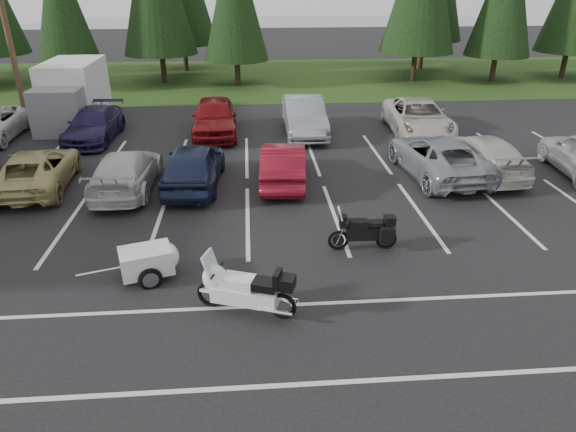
# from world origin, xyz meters

# --- Properties ---
(ground) EXTENTS (120.00, 120.00, 0.00)m
(ground) POSITION_xyz_m (0.00, 0.00, 0.00)
(ground) COLOR black
(ground) RESTS_ON ground
(grass_strip) EXTENTS (80.00, 16.00, 0.01)m
(grass_strip) POSITION_xyz_m (0.00, 24.00, 0.01)
(grass_strip) COLOR #1F3D13
(grass_strip) RESTS_ON ground
(lake_water) EXTENTS (70.00, 50.00, 0.02)m
(lake_water) POSITION_xyz_m (4.00, 55.00, 0.00)
(lake_water) COLOR slate
(lake_water) RESTS_ON ground
(utility_pole) EXTENTS (1.60, 0.26, 9.00)m
(utility_pole) POSITION_xyz_m (-10.00, 12.00, 4.70)
(utility_pole) COLOR #473321
(utility_pole) RESTS_ON ground
(box_truck) EXTENTS (2.40, 5.60, 2.90)m
(box_truck) POSITION_xyz_m (-8.00, 12.50, 1.45)
(box_truck) COLOR silver
(box_truck) RESTS_ON ground
(stall_markings) EXTENTS (32.00, 16.00, 0.01)m
(stall_markings) POSITION_xyz_m (0.00, 2.00, 0.00)
(stall_markings) COLOR silver
(stall_markings) RESTS_ON ground
(conifer_3) EXTENTS (3.87, 3.87, 9.02)m
(conifer_3) POSITION_xyz_m (-10.50, 21.40, 5.27)
(conifer_3) COLOR #332316
(conifer_3) RESTS_ON ground
(car_near_2) EXTENTS (2.61, 4.99, 1.34)m
(car_near_2) POSITION_xyz_m (-6.75, 4.20, 0.67)
(car_near_2) COLOR tan
(car_near_2) RESTS_ON ground
(car_near_3) EXTENTS (1.97, 4.73, 1.37)m
(car_near_3) POSITION_xyz_m (-3.62, 3.76, 0.68)
(car_near_3) COLOR beige
(car_near_3) RESTS_ON ground
(car_near_4) EXTENTS (2.13, 4.68, 1.56)m
(car_near_4) POSITION_xyz_m (-1.33, 3.93, 0.78)
(car_near_4) COLOR #19213E
(car_near_4) RESTS_ON ground
(car_near_5) EXTENTS (1.84, 4.43, 1.42)m
(car_near_5) POSITION_xyz_m (1.81, 4.04, 0.71)
(car_near_5) COLOR maroon
(car_near_5) RESTS_ON ground
(car_near_6) EXTENTS (2.86, 5.44, 1.46)m
(car_near_6) POSITION_xyz_m (7.52, 4.32, 0.73)
(car_near_6) COLOR gray
(car_near_6) RESTS_ON ground
(car_near_7) EXTENTS (2.41, 5.08, 1.43)m
(car_near_7) POSITION_xyz_m (9.15, 4.43, 0.71)
(car_near_7) COLOR beige
(car_near_7) RESTS_ON ground
(car_far_1) EXTENTS (2.07, 4.77, 1.36)m
(car_far_1) POSITION_xyz_m (-6.26, 9.83, 0.68)
(car_far_1) COLOR #1E1A42
(car_far_1) RESTS_ON ground
(car_far_2) EXTENTS (2.11, 4.96, 1.67)m
(car_far_2) POSITION_xyz_m (-0.93, 10.23, 0.84)
(car_far_2) COLOR maroon
(car_far_2) RESTS_ON ground
(car_far_3) EXTENTS (1.75, 5.01, 1.65)m
(car_far_3) POSITION_xyz_m (3.19, 10.05, 0.82)
(car_far_3) COLOR gray
(car_far_3) RESTS_ON ground
(car_far_4) EXTENTS (2.92, 5.70, 1.54)m
(car_far_4) POSITION_xyz_m (8.43, 9.63, 0.77)
(car_far_4) COLOR beige
(car_far_4) RESTS_ON ground
(touring_motorcycle) EXTENTS (2.67, 1.59, 1.41)m
(touring_motorcycle) POSITION_xyz_m (0.44, -3.69, 0.71)
(touring_motorcycle) COLOR white
(touring_motorcycle) RESTS_ON ground
(cargo_trailer) EXTENTS (2.01, 1.50, 0.83)m
(cargo_trailer) POSITION_xyz_m (-1.97, -2.10, 0.41)
(cargo_trailer) COLOR silver
(cargo_trailer) RESTS_ON ground
(adventure_motorcycle) EXTENTS (2.10, 0.78, 1.27)m
(adventure_motorcycle) POSITION_xyz_m (3.60, -1.05, 0.63)
(adventure_motorcycle) COLOR black
(adventure_motorcycle) RESTS_ON ground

